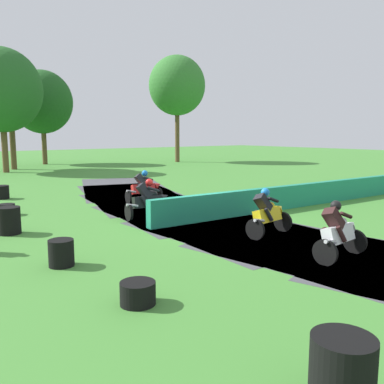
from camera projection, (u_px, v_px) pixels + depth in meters
ground_plane at (203, 221)px, 13.99m from camera, size 120.00×120.00×0.00m
track_asphalt at (220, 218)px, 14.40m from camera, size 8.21×28.87×0.01m
safety_barrier at (317, 193)px, 17.28m from camera, size 16.03×0.95×0.90m
motorcycle_lead_red at (145, 187)px, 17.60m from camera, size 1.71×0.91×1.43m
motorcycle_chase_black at (149, 200)px, 14.31m from camera, size 1.71×0.91×1.43m
motorcycle_trailing_yellow at (268, 213)px, 12.07m from camera, size 1.67×0.95×1.43m
motorcycle_fourth_white at (339, 231)px, 9.82m from camera, size 1.68×0.86×1.43m
tire_stack_near at (1, 192)px, 18.58m from camera, size 0.68×0.68×0.60m
tire_stack_mid_a at (7, 209)px, 14.96m from camera, size 0.58×0.58×0.40m
tire_stack_mid_b at (9, 221)px, 12.14m from camera, size 0.65×0.65×0.80m
tire_stack_far at (61, 253)px, 9.22m from camera, size 0.56×0.56×0.60m
tire_stack_extra_a at (138, 293)px, 7.18m from camera, size 0.62×0.62×0.40m
tire_stack_extra_b at (342, 372)px, 4.45m from camera, size 0.70×0.70×0.80m
tree_far_left at (1, 90)px, 30.10m from camera, size 5.82×5.82×9.07m
tree_far_right at (42, 102)px, 38.11m from camera, size 5.50×5.50×8.62m
tree_mid_rise at (10, 100)px, 32.72m from camera, size 3.98×3.98×7.60m
tree_behind_barrier at (177, 86)px, 40.93m from camera, size 5.57×5.57×10.47m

